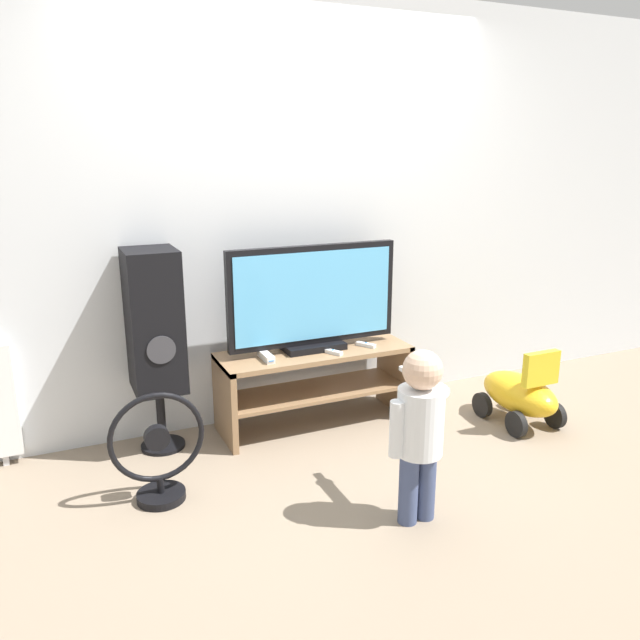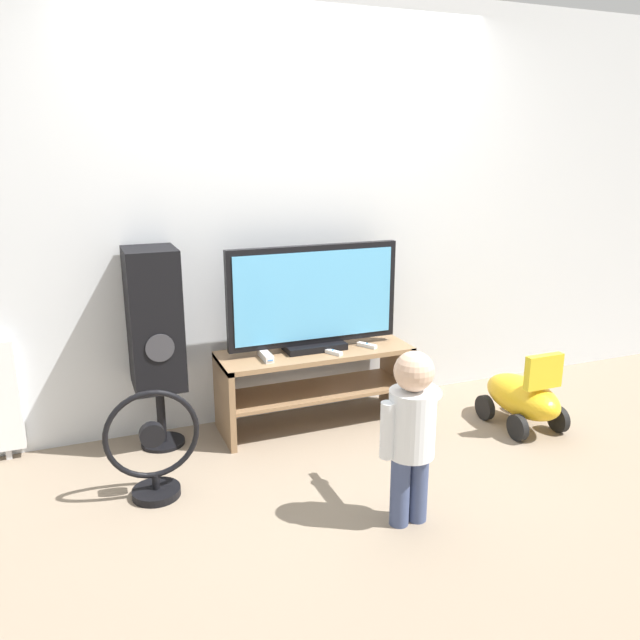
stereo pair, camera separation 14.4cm
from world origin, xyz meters
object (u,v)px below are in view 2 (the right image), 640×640
(speaker_tower, at_px, (154,322))
(ride_on_toy, at_px, (523,397))
(floor_fan, at_px, (153,450))
(remote_secondary, at_px, (333,352))
(television, at_px, (314,299))
(remote_primary, at_px, (367,345))
(game_console, at_px, (266,356))
(child, at_px, (411,424))

(speaker_tower, bearing_deg, ride_on_toy, -15.46)
(speaker_tower, relative_size, ride_on_toy, 1.99)
(floor_fan, bearing_deg, remote_secondary, 18.99)
(television, distance_m, remote_primary, 0.45)
(game_console, bearing_deg, television, 12.07)
(television, xyz_separation_m, floor_fan, (-1.05, -0.52, -0.55))
(game_console, distance_m, speaker_tower, 0.66)
(game_console, distance_m, ride_on_toy, 1.62)
(remote_secondary, height_order, child, child)
(television, height_order, game_console, television)
(remote_primary, distance_m, floor_fan, 1.46)
(remote_primary, distance_m, remote_secondary, 0.25)
(child, bearing_deg, game_console, 107.11)
(remote_primary, height_order, speaker_tower, speaker_tower)
(ride_on_toy, bearing_deg, remote_primary, 152.55)
(television, xyz_separation_m, remote_secondary, (0.07, -0.13, -0.31))
(television, relative_size, floor_fan, 1.89)
(child, xyz_separation_m, floor_fan, (-1.06, 0.66, -0.24))
(television, height_order, remote_primary, television)
(speaker_tower, distance_m, floor_fan, 0.76)
(game_console, height_order, remote_secondary, game_console)
(speaker_tower, height_order, floor_fan, speaker_tower)
(television, bearing_deg, ride_on_toy, -24.36)
(game_console, bearing_deg, remote_primary, -1.45)
(game_console, xyz_separation_m, remote_primary, (0.65, -0.02, -0.01))
(remote_secondary, xyz_separation_m, speaker_tower, (-1.01, 0.18, 0.25))
(remote_primary, height_order, remote_secondary, same)
(speaker_tower, bearing_deg, child, -52.33)
(remote_secondary, relative_size, ride_on_toy, 0.22)
(child, distance_m, ride_on_toy, 1.37)
(floor_fan, xyz_separation_m, ride_on_toy, (2.24, -0.02, -0.06))
(television, relative_size, speaker_tower, 0.92)
(remote_secondary, distance_m, child, 1.05)
(remote_secondary, bearing_deg, child, -93.42)
(game_console, distance_m, floor_fan, 0.89)
(television, distance_m, game_console, 0.45)
(television, xyz_separation_m, ride_on_toy, (1.19, -0.54, -0.61))
(remote_primary, distance_m, speaker_tower, 1.29)
(game_console, relative_size, speaker_tower, 0.16)
(floor_fan, bearing_deg, television, 26.16)
(game_console, relative_size, ride_on_toy, 0.31)
(speaker_tower, bearing_deg, floor_fan, -101.48)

